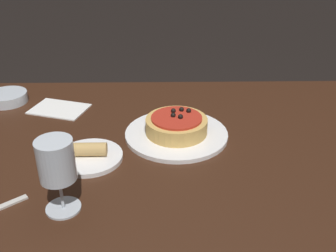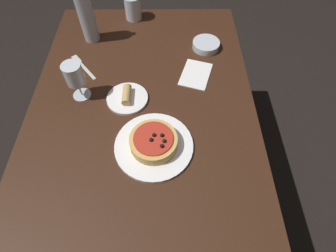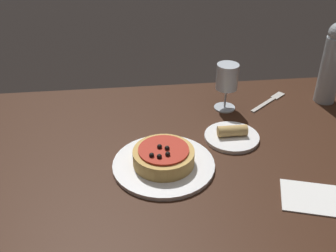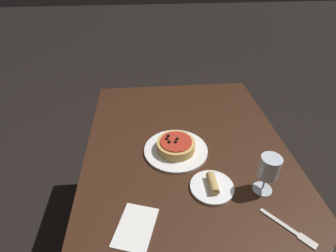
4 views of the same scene
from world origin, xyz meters
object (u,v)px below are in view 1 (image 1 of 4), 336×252
wine_glass (56,163)px  side_plate (89,155)px  dinner_plate (176,134)px  dining_table (132,173)px  pizza (177,125)px  side_bowl (7,98)px

wine_glass → side_plate: wine_glass is taller
dinner_plate → side_plate: bearing=-153.0°
dinner_plate → side_plate: (-0.23, -0.12, 0.01)m
dining_table → side_plate: bearing=-148.5°
pizza → side_bowl: 0.60m
side_bowl → pizza: bearing=-23.3°
dining_table → dinner_plate: 0.17m
dinner_plate → side_plate: side_plate is taller
dining_table → wine_glass: size_ratio=9.06×
dinner_plate → pizza: (0.00, 0.00, 0.03)m
dinner_plate → wine_glass: 0.41m
wine_glass → dinner_plate: bearing=50.9°
side_plate → dining_table: bearing=31.5°
dining_table → pizza: bearing=23.2°
dinner_plate → dining_table: bearing=-156.9°
wine_glass → side_plate: size_ratio=0.98×
pizza → dinner_plate: bearing=-114.5°
pizza → dining_table: bearing=-156.8°
dining_table → side_plate: (-0.10, -0.06, 0.10)m
pizza → side_plate: size_ratio=1.01×
wine_glass → side_bowl: (-0.30, 0.55, -0.10)m
dining_table → side_plate: 0.15m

